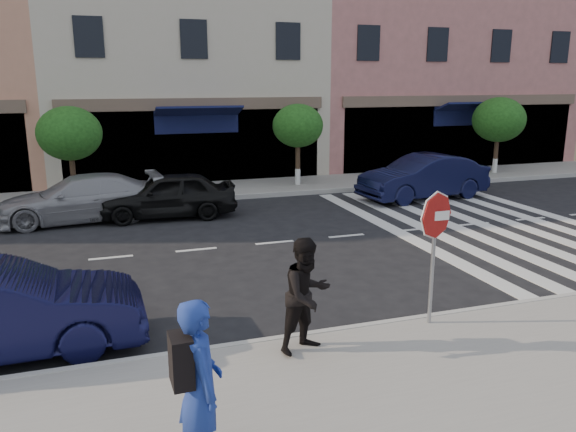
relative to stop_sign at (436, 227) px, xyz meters
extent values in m
plane|color=black|center=(-0.91, 1.77, -1.78)|extent=(120.00, 120.00, 0.00)
cube|color=gray|center=(-0.91, -1.98, -1.70)|extent=(60.00, 4.50, 0.15)
cube|color=gray|center=(-0.91, 12.77, -1.70)|extent=(60.00, 3.00, 0.15)
cube|color=beige|center=(-1.41, 18.77, 3.72)|extent=(11.00, 9.00, 11.00)
cube|color=tan|center=(10.59, 18.77, 4.72)|extent=(13.00, 9.00, 13.00)
cylinder|color=#473323|center=(-5.91, 12.57, -0.83)|extent=(0.18, 0.18, 1.60)
cylinder|color=silver|center=(-5.91, 12.57, -1.33)|extent=(0.20, 0.20, 0.60)
ellipsoid|color=#194212|center=(-5.91, 12.57, 0.54)|extent=(2.10, 2.10, 1.79)
cylinder|color=#473323|center=(2.09, 12.57, -0.78)|extent=(0.18, 0.18, 1.71)
cylinder|color=silver|center=(2.09, 12.57, -1.33)|extent=(0.20, 0.20, 0.60)
ellipsoid|color=#194212|center=(2.09, 12.57, 0.60)|extent=(1.90, 1.90, 1.62)
cylinder|color=#473323|center=(11.09, 12.57, -0.80)|extent=(0.18, 0.18, 1.65)
cylinder|color=silver|center=(11.09, 12.57, -1.33)|extent=(0.20, 0.20, 0.60)
ellipsoid|color=#194212|center=(11.09, 12.57, 0.63)|extent=(2.20, 2.20, 1.87)
cylinder|color=gray|center=(0.00, 0.02, -0.63)|extent=(0.06, 0.06, 2.01)
cylinder|color=white|center=(0.00, 0.01, 0.19)|extent=(0.78, 0.02, 0.78)
cylinder|color=#9E1411|center=(0.00, -0.01, 0.19)|extent=(0.73, 0.04, 0.73)
cube|color=white|center=(0.00, -0.04, 0.19)|extent=(0.41, 0.02, 0.15)
imported|color=navy|center=(-4.15, -2.33, -0.71)|extent=(0.46, 0.68, 1.85)
imported|color=black|center=(-2.24, -0.23, -0.77)|extent=(1.02, 0.91, 1.72)
imported|color=#939297|center=(-5.64, 9.71, -1.11)|extent=(4.77, 2.21, 1.35)
imported|color=black|center=(-3.16, 9.37, -1.09)|extent=(4.14, 1.88, 1.38)
imported|color=black|center=(5.59, 9.37, -1.01)|extent=(4.81, 2.18, 1.53)
camera|label=1|loc=(-4.90, -7.39, 2.27)|focal=35.00mm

